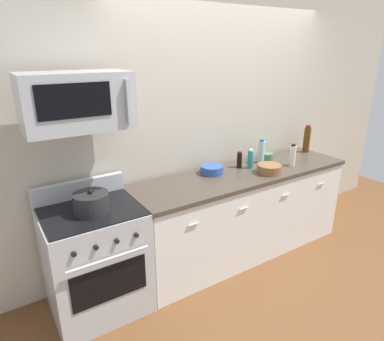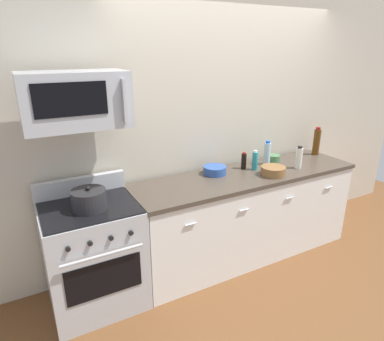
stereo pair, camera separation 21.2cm
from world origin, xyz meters
The scene contains 14 objects.
ground_plane centered at (0.00, 0.00, 0.00)m, with size 6.57×6.57×0.00m, color brown.
back_wall centered at (0.00, 0.41, 1.35)m, with size 5.48×0.10×2.70m, color beige.
counter_unit centered at (0.00, 0.00, 0.46)m, with size 2.39×0.66×0.92m.
range_oven centered at (-1.57, 0.00, 0.47)m, with size 0.76×0.69×1.07m.
microwave centered at (-1.57, 0.05, 1.75)m, with size 0.74×0.44×0.40m.
bottle_vinegar_white centered at (0.56, -0.11, 1.03)m, with size 0.07×0.07×0.24m.
bottle_water_clear centered at (0.35, 0.14, 1.04)m, with size 0.07×0.07×0.26m.
bottle_soy_sauce_dark centered at (0.05, 0.15, 1.00)m, with size 0.05×0.05×0.17m.
bottle_dish_soap centered at (0.13, 0.07, 1.02)m, with size 0.06×0.06×0.21m.
bottle_wine_amber centered at (1.10, 0.15, 1.07)m, with size 0.08×0.08×0.33m.
bowl_green_glaze centered at (0.49, 0.19, 0.96)m, with size 0.15×0.15×0.07m.
bowl_blue_mixing centered at (-0.30, 0.15, 0.96)m, with size 0.23×0.23×0.08m.
bowl_wooden_salad centered at (0.19, -0.15, 0.97)m, with size 0.24×0.24×0.09m.
stockpot centered at (-1.57, -0.05, 1.00)m, with size 0.27×0.27×0.19m.
Camera 1 is at (-2.18, -2.40, 2.10)m, focal length 31.61 mm.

